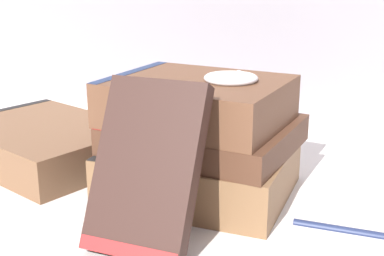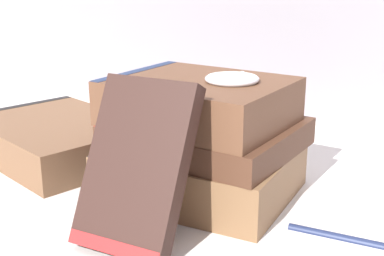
# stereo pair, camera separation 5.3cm
# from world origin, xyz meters

# --- Properties ---
(ground_plane) EXTENTS (3.00, 3.00, 0.00)m
(ground_plane) POSITION_xyz_m (0.00, 0.00, 0.00)
(ground_plane) COLOR silver
(book_flat_bottom) EXTENTS (0.19, 0.16, 0.05)m
(book_flat_bottom) POSITION_xyz_m (0.02, 0.04, 0.03)
(book_flat_bottom) COLOR brown
(book_flat_bottom) RESTS_ON ground_plane
(book_flat_middle) EXTENTS (0.20, 0.17, 0.03)m
(book_flat_middle) POSITION_xyz_m (0.02, 0.05, 0.07)
(book_flat_middle) COLOR #4C2D1E
(book_flat_middle) RESTS_ON book_flat_bottom
(book_flat_top) EXTENTS (0.19, 0.16, 0.05)m
(book_flat_top) POSITION_xyz_m (0.01, 0.04, 0.10)
(book_flat_top) COLOR brown
(book_flat_top) RESTS_ON book_flat_middle
(book_side_left) EXTENTS (0.26, 0.23, 0.05)m
(book_side_left) POSITION_xyz_m (-0.20, 0.06, 0.02)
(book_side_left) COLOR brown
(book_side_left) RESTS_ON ground_plane
(book_leaning_front) EXTENTS (0.09, 0.09, 0.15)m
(book_leaning_front) POSITION_xyz_m (0.02, -0.08, 0.07)
(book_leaning_front) COLOR #331E19
(book_leaning_front) RESTS_ON ground_plane
(pocket_watch) EXTENTS (0.06, 0.06, 0.01)m
(pocket_watch) POSITION_xyz_m (0.05, 0.05, 0.13)
(pocket_watch) COLOR white
(pocket_watch) RESTS_ON book_flat_top
(reading_glasses) EXTENTS (0.12, 0.08, 0.00)m
(reading_glasses) POSITION_xyz_m (-0.01, 0.19, 0.00)
(reading_glasses) COLOR black
(reading_glasses) RESTS_ON ground_plane
(fountain_pen) EXTENTS (0.13, 0.01, 0.01)m
(fountain_pen) POSITION_xyz_m (0.20, 0.01, 0.00)
(fountain_pen) COLOR #1E284C
(fountain_pen) RESTS_ON ground_plane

